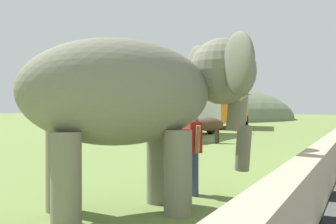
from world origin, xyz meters
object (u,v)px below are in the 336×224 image
(elephant, at_px, (140,95))
(bus_white, at_px, (176,101))
(person_handler, at_px, (193,147))
(bus_orange, at_px, (231,103))
(cow_near, at_px, (207,125))

(elephant, bearing_deg, bus_white, 22.40)
(bus_white, bearing_deg, elephant, -157.60)
(person_handler, relative_size, bus_white, 0.18)
(person_handler, bearing_deg, bus_orange, 15.33)
(elephant, relative_size, cow_near, 2.02)
(cow_near, bearing_deg, bus_white, 42.21)
(person_handler, distance_m, bus_white, 16.61)
(person_handler, relative_size, cow_near, 0.87)
(bus_white, xyz_separation_m, bus_orange, (11.87, 0.25, -0.00))
(person_handler, height_order, cow_near, person_handler)
(cow_near, bearing_deg, person_handler, -161.27)
(person_handler, distance_m, bus_orange, 27.85)
(person_handler, bearing_deg, bus_white, 25.39)
(bus_white, bearing_deg, bus_orange, 1.21)
(bus_white, bearing_deg, cow_near, -137.79)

